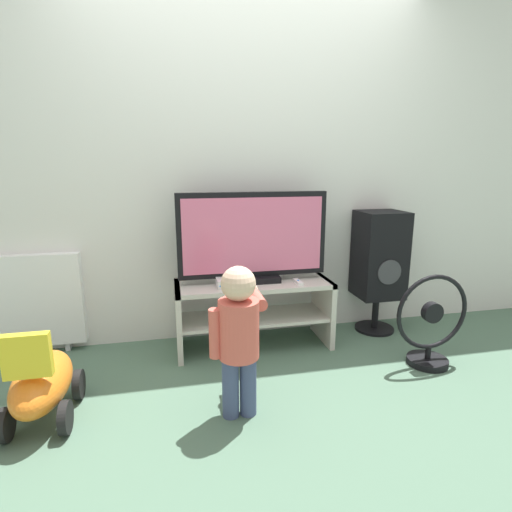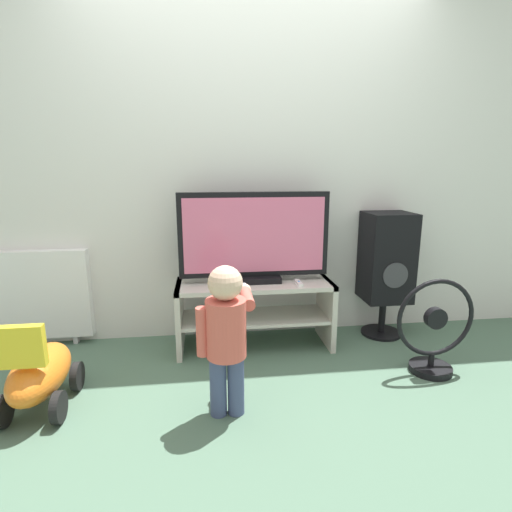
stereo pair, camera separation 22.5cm
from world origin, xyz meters
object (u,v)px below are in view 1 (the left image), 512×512
at_px(television, 253,238).
at_px(game_console, 220,282).
at_px(child, 239,329).
at_px(remote_primary, 298,282).
at_px(speaker_tower, 379,257).
at_px(ride_on_toy, 42,383).
at_px(floor_fan, 431,325).
at_px(radiator, 14,302).

relative_size(television, game_console, 5.73).
bearing_deg(child, remote_primary, 51.66).
relative_size(television, child, 1.29).
bearing_deg(remote_primary, speaker_tower, 14.53).
bearing_deg(remote_primary, ride_on_toy, -161.79).
relative_size(television, remote_primary, 7.88).
bearing_deg(game_console, speaker_tower, 5.80).
bearing_deg(child, ride_on_toy, 170.14).
height_order(child, floor_fan, child).
bearing_deg(child, radiator, 144.03).
xyz_separation_m(game_console, floor_fan, (1.29, -0.46, -0.23)).
relative_size(game_console, child, 0.22).
relative_size(child, floor_fan, 1.32).
distance_m(television, game_console, 0.37).
bearing_deg(floor_fan, television, 153.41).
height_order(speaker_tower, radiator, speaker_tower).
height_order(child, radiator, child).
height_order(remote_primary, ride_on_toy, ride_on_toy).
xyz_separation_m(speaker_tower, floor_fan, (0.06, -0.58, -0.32)).
distance_m(game_console, ride_on_toy, 1.16).
distance_m(remote_primary, speaker_tower, 0.73).
bearing_deg(remote_primary, radiator, 170.44).
bearing_deg(radiator, television, -6.92).
relative_size(game_console, ride_on_toy, 0.32).
distance_m(game_console, radiator, 1.38).
distance_m(television, radiator, 1.65).
height_order(speaker_tower, floor_fan, speaker_tower).
relative_size(floor_fan, radiator, 0.70).
bearing_deg(television, floor_fan, -26.59).
bearing_deg(radiator, speaker_tower, -2.99).
bearing_deg(ride_on_toy, floor_fan, 2.33).
height_order(child, speaker_tower, speaker_tower).
xyz_separation_m(child, floor_fan, (1.29, 0.26, -0.20)).
relative_size(remote_primary, floor_fan, 0.21).
xyz_separation_m(television, ride_on_toy, (-1.22, -0.62, -0.58)).
distance_m(television, speaker_tower, 1.01).
bearing_deg(television, ride_on_toy, -153.03).
height_order(game_console, ride_on_toy, game_console).
distance_m(child, floor_fan, 1.33).
relative_size(game_console, remote_primary, 1.37).
bearing_deg(speaker_tower, remote_primary, -165.47).
height_order(remote_primary, speaker_tower, speaker_tower).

